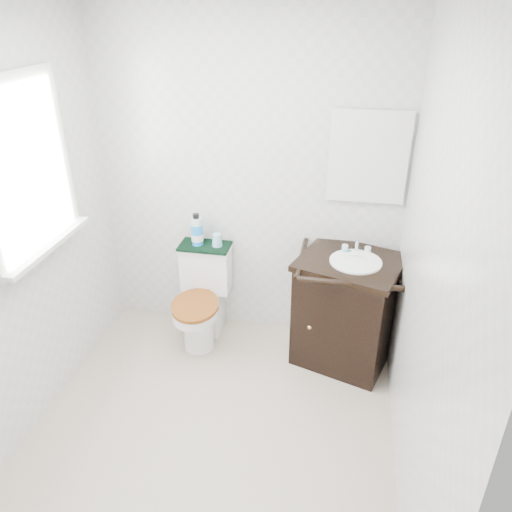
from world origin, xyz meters
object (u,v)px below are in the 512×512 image
(vanity, at_px, (346,308))
(mouthwash_bottle, at_px, (197,231))
(trash_bin, at_px, (303,320))
(toilet, at_px, (203,300))
(cup, at_px, (217,240))

(vanity, height_order, mouthwash_bottle, mouthwash_bottle)
(trash_bin, height_order, mouthwash_bottle, mouthwash_bottle)
(mouthwash_bottle, bearing_deg, toilet, -65.39)
(vanity, bearing_deg, cup, 168.98)
(trash_bin, bearing_deg, vanity, -31.83)
(trash_bin, relative_size, mouthwash_bottle, 1.21)
(toilet, relative_size, vanity, 0.78)
(vanity, xyz_separation_m, mouthwash_bottle, (-1.14, 0.19, 0.42))
(toilet, height_order, vanity, vanity)
(vanity, relative_size, mouthwash_bottle, 3.74)
(mouthwash_bottle, xyz_separation_m, cup, (0.15, 0.00, -0.06))
(toilet, height_order, cup, cup)
(mouthwash_bottle, bearing_deg, vanity, -9.49)
(toilet, bearing_deg, cup, 52.41)
(vanity, bearing_deg, trash_bin, 148.17)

